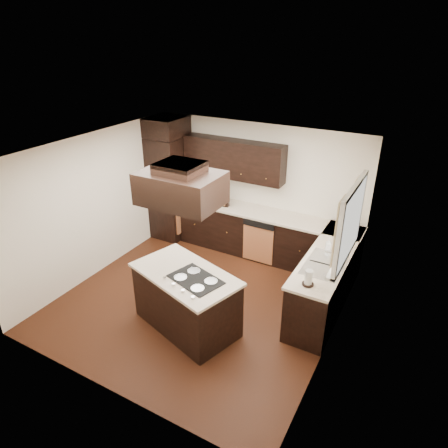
{
  "coord_description": "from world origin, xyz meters",
  "views": [
    {
      "loc": [
        2.92,
        -4.5,
        4.01
      ],
      "look_at": [
        0.1,
        0.6,
        1.15
      ],
      "focal_mm": 32.0,
      "sensor_mm": 36.0,
      "label": 1
    }
  ],
  "objects_px": {
    "island": "(187,301)",
    "spice_rack": "(219,198)",
    "oven_column": "(170,188)",
    "range_hood": "(181,188)"
  },
  "relations": [
    {
      "from": "oven_column",
      "to": "island",
      "type": "relative_size",
      "value": 1.4
    },
    {
      "from": "island",
      "to": "oven_column",
      "type": "bearing_deg",
      "value": 146.62
    },
    {
      "from": "island",
      "to": "spice_rack",
      "type": "bearing_deg",
      "value": 125.14
    },
    {
      "from": "island",
      "to": "range_hood",
      "type": "xyz_separation_m",
      "value": [
        -0.05,
        0.08,
        1.72
      ]
    },
    {
      "from": "island",
      "to": "spice_rack",
      "type": "xyz_separation_m",
      "value": [
        -0.76,
        2.32,
        0.64
      ]
    },
    {
      "from": "oven_column",
      "to": "island",
      "type": "xyz_separation_m",
      "value": [
        1.93,
        -2.33,
        -0.62
      ]
    },
    {
      "from": "range_hood",
      "to": "spice_rack",
      "type": "height_order",
      "value": "range_hood"
    },
    {
      "from": "oven_column",
      "to": "spice_rack",
      "type": "relative_size",
      "value": 5.51
    },
    {
      "from": "spice_rack",
      "to": "island",
      "type": "bearing_deg",
      "value": -80.48
    },
    {
      "from": "oven_column",
      "to": "island",
      "type": "height_order",
      "value": "oven_column"
    }
  ]
}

